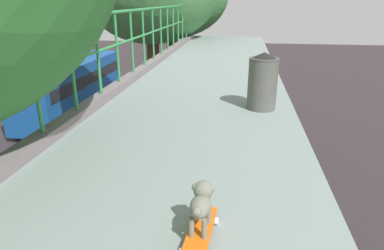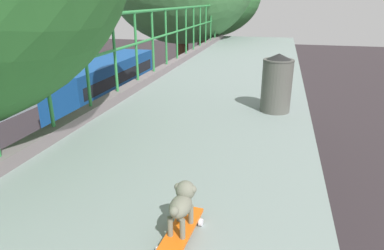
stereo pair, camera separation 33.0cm
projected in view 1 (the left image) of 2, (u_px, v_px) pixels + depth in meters
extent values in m
cylinder|color=#318F46|center=(35.00, 80.00, 3.56)|extent=(0.04, 0.04, 1.17)
cylinder|color=#318F46|center=(72.00, 65.00, 4.32)|extent=(0.04, 0.04, 1.17)
cylinder|color=#318F46|center=(98.00, 55.00, 5.09)|extent=(0.04, 0.04, 1.17)
cylinder|color=#318F46|center=(117.00, 48.00, 5.85)|extent=(0.04, 0.04, 1.17)
cylinder|color=#318F46|center=(132.00, 42.00, 6.62)|extent=(0.04, 0.04, 1.17)
cylinder|color=#318F46|center=(144.00, 38.00, 7.38)|extent=(0.04, 0.04, 1.17)
cylinder|color=#318F46|center=(153.00, 34.00, 8.15)|extent=(0.04, 0.04, 1.17)
cylinder|color=#318F46|center=(161.00, 31.00, 8.92)|extent=(0.04, 0.04, 1.17)
cylinder|color=#318F46|center=(168.00, 29.00, 9.68)|extent=(0.04, 0.04, 1.17)
cylinder|color=#318F46|center=(173.00, 27.00, 10.45)|extent=(0.04, 0.04, 1.17)
cylinder|color=#318F46|center=(178.00, 25.00, 11.21)|extent=(0.04, 0.04, 1.17)
cylinder|color=#318F46|center=(182.00, 23.00, 11.98)|extent=(0.04, 0.04, 1.17)
cylinder|color=#318F46|center=(186.00, 22.00, 12.75)|extent=(0.04, 0.04, 1.17)
cylinder|color=#318F46|center=(189.00, 20.00, 13.51)|extent=(0.04, 0.04, 1.17)
cube|color=#15488F|center=(73.00, 86.00, 21.75)|extent=(2.55, 10.45, 3.06)
cube|color=black|center=(72.00, 78.00, 21.57)|extent=(2.57, 9.61, 0.70)
cylinder|color=black|center=(113.00, 92.00, 25.44)|extent=(0.28, 0.96, 0.96)
cylinder|color=black|center=(82.00, 91.00, 25.77)|extent=(0.28, 0.96, 0.96)
cylinder|color=black|center=(72.00, 121.00, 19.38)|extent=(0.28, 0.96, 0.96)
cylinder|color=black|center=(32.00, 119.00, 19.71)|extent=(0.28, 0.96, 0.96)
cylinder|color=#4D3222|center=(155.00, 94.00, 15.04)|extent=(0.53, 0.53, 6.20)
cylinder|color=#52342A|center=(173.00, 83.00, 18.08)|extent=(0.56, 0.56, 5.67)
cube|color=orange|center=(200.00, 231.00, 2.27)|extent=(0.19, 0.57, 0.02)
cylinder|color=white|center=(217.00, 221.00, 2.43)|extent=(0.03, 0.05, 0.05)
cylinder|color=white|center=(193.00, 218.00, 2.47)|extent=(0.03, 0.05, 0.05)
cylinder|color=slate|center=(209.00, 214.00, 2.31)|extent=(0.04, 0.04, 0.14)
cylinder|color=slate|center=(197.00, 212.00, 2.33)|extent=(0.04, 0.04, 0.14)
cylinder|color=slate|center=(204.00, 229.00, 2.16)|extent=(0.04, 0.04, 0.14)
cylinder|color=slate|center=(191.00, 227.00, 2.18)|extent=(0.04, 0.04, 0.14)
ellipsoid|color=slate|center=(200.00, 206.00, 2.21)|extent=(0.15, 0.23, 0.13)
sphere|color=slate|center=(203.00, 190.00, 2.27)|extent=(0.13, 0.13, 0.13)
ellipsoid|color=gray|center=(205.00, 187.00, 2.33)|extent=(0.05, 0.06, 0.04)
sphere|color=slate|center=(211.00, 189.00, 2.26)|extent=(0.06, 0.06, 0.06)
sphere|color=slate|center=(196.00, 187.00, 2.28)|extent=(0.06, 0.06, 0.06)
sphere|color=slate|center=(197.00, 212.00, 2.09)|extent=(0.06, 0.06, 0.06)
cylinder|color=#54544E|center=(262.00, 84.00, 4.90)|extent=(0.42, 0.42, 0.74)
cone|color=black|center=(265.00, 56.00, 4.76)|extent=(0.43, 0.43, 0.10)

